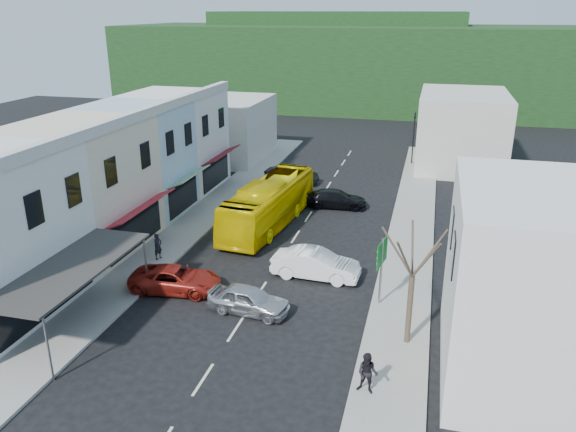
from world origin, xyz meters
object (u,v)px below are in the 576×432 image
object	(u,v)px
car_silver	(249,300)
bus	(269,205)
pedestrian_left	(158,246)
direction_sign	(381,273)
pedestrian_right	(367,374)
traffic_signal	(413,139)
street_tree	(412,276)
car_red	(176,279)
car_white	(316,266)

from	to	relation	value
car_silver	bus	bearing A→B (deg)	17.83
pedestrian_left	direction_sign	xyz separation A→B (m)	(13.51, -2.13, 0.86)
bus	pedestrian_left	world-z (taller)	bus
pedestrian_right	traffic_signal	size ratio (longest dim) A/B	0.33
pedestrian_left	traffic_signal	xyz separation A→B (m)	(13.71, 26.70, 1.57)
pedestrian_right	street_tree	world-z (taller)	street_tree
car_silver	street_tree	xyz separation A→B (m)	(7.88, -0.91, 2.73)
car_red	pedestrian_right	bearing A→B (deg)	-125.20
car_white	pedestrian_right	distance (m)	10.53
car_white	car_red	bearing A→B (deg)	119.05
traffic_signal	car_white	bearing A→B (deg)	77.90
car_red	direction_sign	size ratio (longest dim) A/B	1.24
car_silver	car_white	bearing A→B (deg)	-21.13
traffic_signal	pedestrian_right	bearing A→B (deg)	86.67
car_white	street_tree	size ratio (longest dim) A/B	0.64
car_silver	car_white	world-z (taller)	same
car_silver	car_white	size ratio (longest dim) A/B	1.00
bus	street_tree	xyz separation A→B (m)	(10.29, -12.82, 1.88)
car_white	car_red	world-z (taller)	same
pedestrian_right	street_tree	xyz separation A→B (m)	(1.33, 4.08, 2.43)
car_white	pedestrian_right	world-z (taller)	pedestrian_right
pedestrian_left	pedestrian_right	xyz separation A→B (m)	(13.77, -9.47, 0.00)
car_white	traffic_signal	distance (m)	26.85
car_red	pedestrian_left	xyz separation A→B (m)	(-2.68, 3.26, 0.30)
car_white	traffic_signal	world-z (taller)	traffic_signal
pedestrian_right	traffic_signal	world-z (taller)	traffic_signal
pedestrian_right	traffic_signal	distance (m)	36.21
car_white	traffic_signal	bearing A→B (deg)	-6.07
car_white	traffic_signal	xyz separation A→B (m)	(4.04, 26.48, 1.87)
pedestrian_left	direction_sign	size ratio (longest dim) A/B	0.46
pedestrian_left	street_tree	size ratio (longest dim) A/B	0.25
street_tree	traffic_signal	world-z (taller)	street_tree
pedestrian_left	traffic_signal	bearing A→B (deg)	-7.59
car_white	direction_sign	size ratio (longest dim) A/B	1.18
direction_sign	street_tree	bearing A→B (deg)	-53.40
direction_sign	traffic_signal	size ratio (longest dim) A/B	0.72
pedestrian_right	direction_sign	xyz separation A→B (m)	(-0.26, 7.35, 0.86)
pedestrian_left	traffic_signal	world-z (taller)	traffic_signal
car_red	traffic_signal	size ratio (longest dim) A/B	0.89
direction_sign	bus	bearing A→B (deg)	142.97
bus	car_silver	world-z (taller)	bus
car_silver	car_red	distance (m)	4.70
car_red	traffic_signal	bearing A→B (deg)	-26.13
car_red	traffic_signal	xyz separation A→B (m)	(11.03, 29.96, 1.87)
traffic_signal	street_tree	bearing A→B (deg)	89.06
bus	pedestrian_left	distance (m)	8.86
pedestrian_right	pedestrian_left	bearing A→B (deg)	153.09
car_white	pedestrian_left	distance (m)	9.68
bus	traffic_signal	xyz separation A→B (m)	(8.90, 19.28, 1.02)
car_silver	direction_sign	size ratio (longest dim) A/B	1.18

